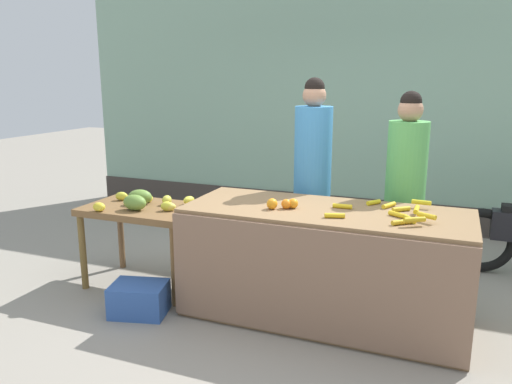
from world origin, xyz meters
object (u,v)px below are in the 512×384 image
(produce_crate, at_px, (139,299))
(produce_sack, at_px, (251,243))
(vendor_woman_green_shirt, at_px, (405,195))
(vendor_woman_blue_shirt, at_px, (312,182))

(produce_crate, distance_m, produce_sack, 1.31)
(produce_crate, height_order, produce_sack, produce_sack)
(vendor_woman_green_shirt, xyz_separation_m, produce_sack, (-1.43, -0.03, -0.61))
(vendor_woman_green_shirt, height_order, produce_sack, vendor_woman_green_shirt)
(vendor_woman_blue_shirt, relative_size, produce_sack, 3.26)
(vendor_woman_blue_shirt, bearing_deg, produce_crate, -132.44)
(vendor_woman_green_shirt, bearing_deg, produce_sack, -178.61)
(vendor_woman_blue_shirt, height_order, produce_sack, vendor_woman_blue_shirt)
(vendor_woman_blue_shirt, distance_m, produce_sack, 0.91)
(vendor_woman_blue_shirt, relative_size, vendor_woman_green_shirt, 1.06)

